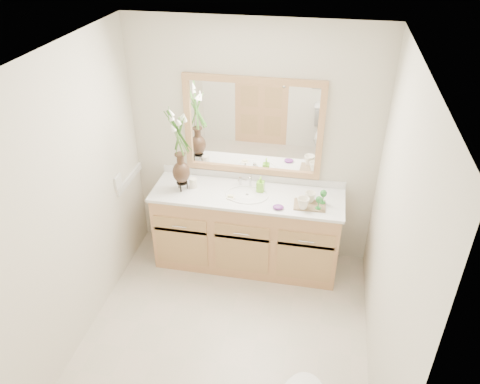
% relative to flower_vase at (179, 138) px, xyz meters
% --- Properties ---
extents(floor, '(2.60, 2.60, 0.00)m').
position_rel_flower_vase_xyz_m(floor, '(0.63, -0.98, -1.37)').
color(floor, beige).
rests_on(floor, ground).
extents(ceiling, '(2.40, 2.60, 0.02)m').
position_rel_flower_vase_xyz_m(ceiling, '(0.63, -0.98, 1.03)').
color(ceiling, white).
rests_on(ceiling, wall_back).
extents(wall_back, '(2.40, 0.02, 2.40)m').
position_rel_flower_vase_xyz_m(wall_back, '(0.63, 0.32, -0.17)').
color(wall_back, beige).
rests_on(wall_back, floor).
extents(wall_front, '(2.40, 0.02, 2.40)m').
position_rel_flower_vase_xyz_m(wall_front, '(0.63, -2.28, -0.17)').
color(wall_front, beige).
rests_on(wall_front, floor).
extents(wall_left, '(0.02, 2.60, 2.40)m').
position_rel_flower_vase_xyz_m(wall_left, '(-0.57, -0.98, -0.17)').
color(wall_left, beige).
rests_on(wall_left, floor).
extents(wall_right, '(0.02, 2.60, 2.40)m').
position_rel_flower_vase_xyz_m(wall_right, '(1.83, -0.98, -0.17)').
color(wall_right, beige).
rests_on(wall_right, floor).
extents(vanity, '(1.80, 0.55, 0.80)m').
position_rel_flower_vase_xyz_m(vanity, '(0.63, 0.04, -0.97)').
color(vanity, tan).
rests_on(vanity, floor).
extents(counter, '(1.84, 0.57, 0.03)m').
position_rel_flower_vase_xyz_m(counter, '(0.63, 0.04, -0.56)').
color(counter, white).
rests_on(counter, vanity).
extents(sink, '(0.38, 0.34, 0.23)m').
position_rel_flower_vase_xyz_m(sink, '(0.63, 0.02, -0.60)').
color(sink, white).
rests_on(sink, counter).
extents(mirror, '(1.32, 0.04, 0.97)m').
position_rel_flower_vase_xyz_m(mirror, '(0.63, 0.30, 0.03)').
color(mirror, white).
rests_on(mirror, wall_back).
extents(switch_plate, '(0.02, 0.12, 0.12)m').
position_rel_flower_vase_xyz_m(switch_plate, '(-0.55, -0.21, -0.39)').
color(switch_plate, white).
rests_on(switch_plate, wall_left).
extents(flower_vase, '(0.19, 0.19, 0.80)m').
position_rel_flower_vase_xyz_m(flower_vase, '(0.00, 0.00, 0.00)').
color(flower_vase, black).
rests_on(flower_vase, counter).
extents(tumbler, '(0.08, 0.08, 0.10)m').
position_rel_flower_vase_xyz_m(tumbler, '(0.09, 0.06, -0.50)').
color(tumbler, white).
rests_on(tumbler, counter).
extents(soap_dish, '(0.09, 0.09, 0.03)m').
position_rel_flower_vase_xyz_m(soap_dish, '(0.49, -0.06, -0.53)').
color(soap_dish, white).
rests_on(soap_dish, counter).
extents(soap_bottle, '(0.07, 0.07, 0.14)m').
position_rel_flower_vase_xyz_m(soap_bottle, '(0.75, 0.12, -0.47)').
color(soap_bottle, '#72C52E').
rests_on(soap_bottle, counter).
extents(purple_dish, '(0.12, 0.11, 0.04)m').
position_rel_flower_vase_xyz_m(purple_dish, '(0.95, -0.16, -0.53)').
color(purple_dish, '#622776').
rests_on(purple_dish, counter).
extents(tray, '(0.30, 0.20, 0.01)m').
position_rel_flower_vase_xyz_m(tray, '(1.23, -0.06, -0.54)').
color(tray, brown).
rests_on(tray, counter).
extents(mug_left, '(0.14, 0.13, 0.11)m').
position_rel_flower_vase_xyz_m(mug_left, '(1.17, -0.12, -0.47)').
color(mug_left, white).
rests_on(mug_left, tray).
extents(mug_right, '(0.14, 0.14, 0.10)m').
position_rel_flower_vase_xyz_m(mug_right, '(1.23, 0.00, -0.48)').
color(mug_right, white).
rests_on(mug_right, tray).
extents(goblet_front, '(0.06, 0.06, 0.13)m').
position_rel_flower_vase_xyz_m(goblet_front, '(1.31, -0.10, -0.44)').
color(goblet_front, '#297D2F').
rests_on(goblet_front, tray).
extents(goblet_back, '(0.06, 0.06, 0.14)m').
position_rel_flower_vase_xyz_m(goblet_back, '(1.34, -0.00, -0.44)').
color(goblet_back, '#297D2F').
rests_on(goblet_back, tray).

